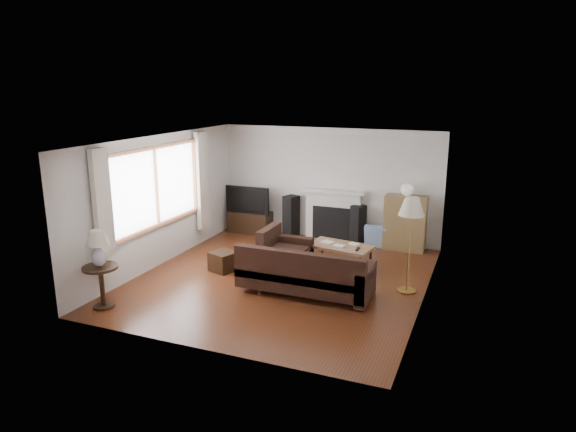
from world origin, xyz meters
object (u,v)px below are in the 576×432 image
at_px(tv_stand, 250,222).
at_px(sectional_sofa, 305,272).
at_px(coffee_table, 340,256).
at_px(floor_lamp, 409,245).
at_px(bookshelf, 405,223).
at_px(side_table, 102,287).

height_order(tv_stand, sectional_sofa, sectional_sofa).
xyz_separation_m(sectional_sofa, coffee_table, (0.20, 1.40, -0.16)).
height_order(coffee_table, floor_lamp, floor_lamp).
bearing_deg(floor_lamp, coffee_table, 153.42).
relative_size(bookshelf, side_table, 1.72).
xyz_separation_m(sectional_sofa, floor_lamp, (1.58, 0.71, 0.43)).
bearing_deg(sectional_sofa, bookshelf, 69.13).
height_order(sectional_sofa, floor_lamp, floor_lamp).
bearing_deg(bookshelf, tv_stand, -179.63).
bearing_deg(coffee_table, tv_stand, 159.18).
bearing_deg(sectional_sofa, floor_lamp, 24.37).
xyz_separation_m(bookshelf, coffee_table, (-0.94, -1.59, -0.35)).
xyz_separation_m(bookshelf, side_table, (-3.91, -4.69, -0.24)).
bearing_deg(coffee_table, floor_lamp, -16.95).
xyz_separation_m(sectional_sofa, side_table, (-2.77, -1.70, -0.05)).
distance_m(tv_stand, sectional_sofa, 3.86).
height_order(sectional_sofa, coffee_table, sectional_sofa).
relative_size(sectional_sofa, side_table, 3.54).
height_order(coffee_table, side_table, side_table).
xyz_separation_m(tv_stand, floor_lamp, (4.04, -2.25, 0.57)).
relative_size(bookshelf, sectional_sofa, 0.49).
relative_size(sectional_sofa, floor_lamp, 1.47).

